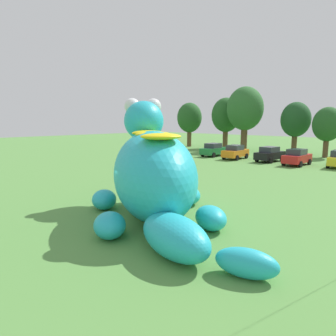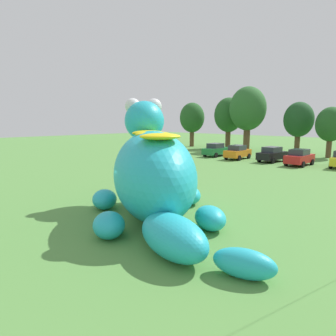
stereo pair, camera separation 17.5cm
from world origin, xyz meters
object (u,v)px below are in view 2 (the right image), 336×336
object	(u,v)px
car_orange	(238,152)
car_black	(272,154)
giant_inflatable_creature	(154,174)
car_red	(299,157)
car_green	(216,150)

from	to	relation	value
car_orange	car_black	world-z (taller)	same
giant_inflatable_creature	car_black	bearing A→B (deg)	101.70
giant_inflatable_creature	car_orange	bearing A→B (deg)	111.60
giant_inflatable_creature	car_red	distance (m)	22.41
giant_inflatable_creature	car_green	distance (m)	26.24
giant_inflatable_creature	car_orange	size ratio (longest dim) A/B	2.69
car_green	car_black	size ratio (longest dim) A/B	0.97
giant_inflatable_creature	car_black	world-z (taller)	giant_inflatable_creature
car_black	car_red	xyz separation A→B (m)	(3.30, -0.72, 0.00)
car_green	giant_inflatable_creature	bearing A→B (deg)	-61.53
giant_inflatable_creature	car_red	size ratio (longest dim) A/B	2.74
car_orange	car_red	distance (m)	7.41
car_green	car_red	distance (m)	11.04
giant_inflatable_creature	car_green	bearing A→B (deg)	118.47
car_black	car_red	size ratio (longest dim) A/B	1.03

